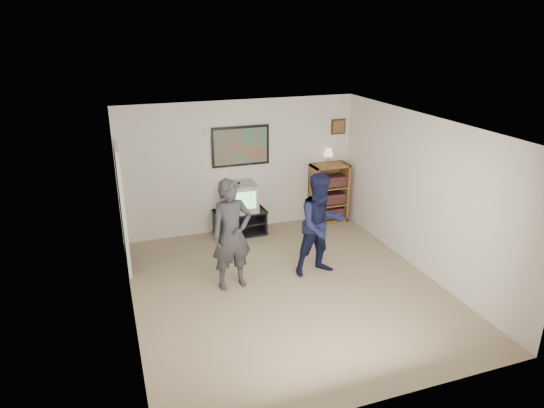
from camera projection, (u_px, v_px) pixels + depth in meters
room_shell at (280, 204)px, 7.21m from camera, size 4.51×5.00×2.51m
media_stand at (240, 222)px, 9.20m from camera, size 0.97×0.56×0.48m
crt_television at (239, 197)px, 9.02m from camera, size 0.63×0.53×0.53m
bookshelf at (329, 193)px, 9.70m from camera, size 0.72×0.41×1.19m
table_lamp at (328, 156)px, 9.46m from camera, size 0.19×0.19×0.31m
person_tall at (232, 235)px, 7.15m from camera, size 0.66×0.48×1.71m
person_short at (321, 225)px, 7.55m from camera, size 0.84×0.67×1.66m
controller_left at (225, 212)px, 7.27m from camera, size 0.08×0.12×0.03m
controller_right at (314, 205)px, 7.71m from camera, size 0.07×0.14×0.04m
poster at (241, 146)px, 8.96m from camera, size 1.10×0.03×0.75m
air_vent at (211, 132)px, 8.69m from camera, size 0.28×0.02×0.14m
small_picture at (338, 127)px, 9.50m from camera, size 0.30×0.03×0.30m
doorway at (122, 209)px, 7.71m from camera, size 0.03×0.85×2.00m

